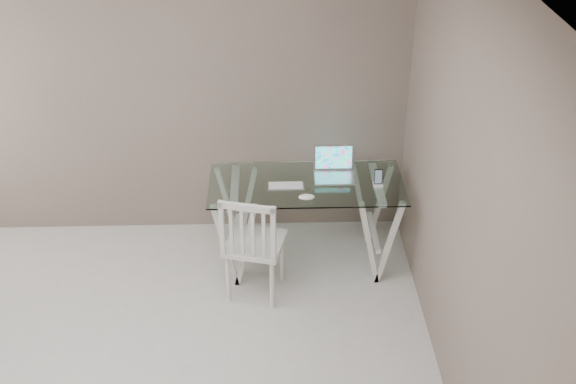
{
  "coord_description": "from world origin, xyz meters",
  "views": [
    {
      "loc": [
        0.87,
        -3.1,
        3.56
      ],
      "look_at": [
        1.0,
        1.38,
        0.85
      ],
      "focal_mm": 45.0,
      "sensor_mm": 36.0,
      "label": 1
    }
  ],
  "objects": [
    {
      "name": "room",
      "position": [
        -0.06,
        0.02,
        1.72
      ],
      "size": [
        4.5,
        4.52,
        2.71
      ],
      "color": "#B8B5B0",
      "rests_on": "ground"
    },
    {
      "name": "desk",
      "position": [
        1.15,
        1.68,
        0.38
      ],
      "size": [
        1.5,
        0.7,
        0.75
      ],
      "color": "silver",
      "rests_on": "ground"
    },
    {
      "name": "chair",
      "position": [
        0.74,
        1.24,
        0.5
      ],
      "size": [
        0.5,
        0.5,
        0.91
      ],
      "rotation": [
        0.0,
        0.0,
        -0.24
      ],
      "color": "silver",
      "rests_on": "ground"
    },
    {
      "name": "laptop",
      "position": [
        1.38,
        1.79,
        0.8
      ],
      "size": [
        0.32,
        0.26,
        0.22
      ],
      "color": "#B8B8BD",
      "rests_on": "desk"
    },
    {
      "name": "keyboard",
      "position": [
        0.99,
        1.63,
        0.75
      ],
      "size": [
        0.28,
        0.12,
        0.01
      ],
      "primitive_type": "cube",
      "color": "silver",
      "rests_on": "desk"
    },
    {
      "name": "mouse",
      "position": [
        1.14,
        1.44,
        0.77
      ],
      "size": [
        0.12,
        0.07,
        0.04
      ],
      "primitive_type": "ellipsoid",
      "color": "white",
      "rests_on": "desk"
    },
    {
      "name": "phone_dock",
      "position": [
        1.7,
        1.62,
        0.78
      ],
      "size": [
        0.07,
        0.07,
        0.14
      ],
      "color": "white",
      "rests_on": "desk"
    }
  ]
}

